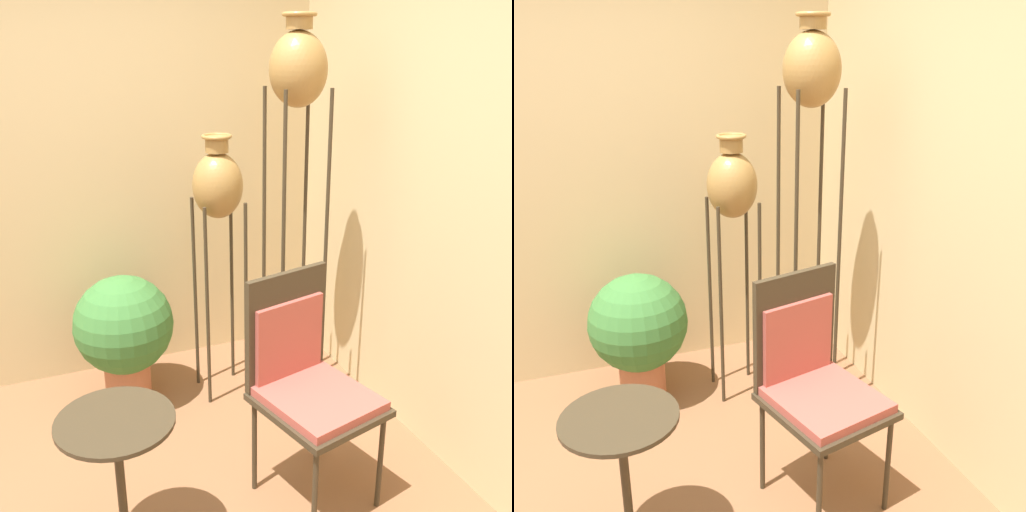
{
  "view_description": "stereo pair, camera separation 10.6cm",
  "coord_description": "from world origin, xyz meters",
  "views": [
    {
      "loc": [
        -0.16,
        -1.86,
        1.98
      ],
      "look_at": [
        1.03,
        1.0,
        0.87
      ],
      "focal_mm": 42.0,
      "sensor_mm": 36.0,
      "label": 1
    },
    {
      "loc": [
        -0.06,
        -1.9,
        1.98
      ],
      "look_at": [
        1.03,
        1.0,
        0.87
      ],
      "focal_mm": 42.0,
      "sensor_mm": 36.0,
      "label": 2
    }
  ],
  "objects": [
    {
      "name": "chair",
      "position": [
        0.93,
        0.18,
        0.6
      ],
      "size": [
        0.55,
        0.58,
        1.04
      ],
      "rotation": [
        0.0,
        0.0,
        0.24
      ],
      "color": "#382D1E",
      "rests_on": "ground_plane"
    },
    {
      "name": "side_table",
      "position": [
        0.08,
        0.09,
        0.48
      ],
      "size": [
        0.45,
        0.45,
        0.66
      ],
      "color": "#382D1E",
      "rests_on": "ground_plane"
    },
    {
      "name": "wall_back",
      "position": [
        0.0,
        1.69,
        1.35
      ],
      "size": [
        7.32,
        0.06,
        2.7
      ],
      "color": "#D1B784",
      "rests_on": "ground_plane"
    },
    {
      "name": "wall_right",
      "position": [
        1.69,
        0.0,
        1.35
      ],
      "size": [
        0.06,
        7.32,
        2.7
      ],
      "color": "#D1B784",
      "rests_on": "ground_plane"
    },
    {
      "name": "potted_plant",
      "position": [
        0.32,
        1.23,
        0.45
      ],
      "size": [
        0.56,
        0.56,
        0.76
      ],
      "color": "#B26647",
      "rests_on": "ground_plane"
    },
    {
      "name": "vase_stand_medium",
      "position": [
        0.86,
        1.13,
        1.22
      ],
      "size": [
        0.27,
        0.27,
        1.53
      ],
      "color": "#382D1E",
      "rests_on": "ground_plane"
    },
    {
      "name": "vase_stand_tall",
      "position": [
        1.2,
        0.87,
        1.79
      ],
      "size": [
        0.29,
        0.29,
        2.11
      ],
      "color": "#382D1E",
      "rests_on": "ground_plane"
    }
  ]
}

